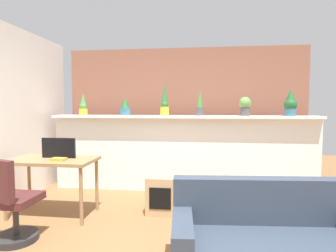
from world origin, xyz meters
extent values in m
plane|color=brown|center=(0.00, 0.00, 0.00)|extent=(12.00, 12.00, 0.00)
cube|color=white|center=(0.00, 2.00, 0.62)|extent=(4.37, 0.16, 1.24)
cube|color=white|center=(0.00, 1.96, 1.26)|extent=(4.37, 0.35, 0.04)
cube|color=#935B47|center=(0.00, 2.60, 1.25)|extent=(4.37, 0.10, 2.50)
cylinder|color=gold|center=(-1.72, 1.99, 1.34)|extent=(0.14, 0.14, 0.11)
sphere|color=#4C9347|center=(-1.72, 1.99, 1.43)|extent=(0.12, 0.12, 0.12)
cone|color=#4C9347|center=(-1.72, 1.99, 1.56)|extent=(0.10, 0.10, 0.21)
cylinder|color=#386B84|center=(-0.96, 1.96, 1.34)|extent=(0.17, 0.17, 0.13)
cone|color=#235B2D|center=(-0.96, 1.96, 1.49)|extent=(0.17, 0.17, 0.16)
cylinder|color=gold|center=(-0.29, 1.98, 1.35)|extent=(0.15, 0.15, 0.15)
sphere|color=#2D7033|center=(-0.29, 1.98, 1.46)|extent=(0.12, 0.12, 0.12)
cone|color=#2D7033|center=(-0.29, 1.98, 1.65)|extent=(0.10, 0.10, 0.32)
cylinder|color=#4C4C51|center=(0.29, 1.96, 1.35)|extent=(0.12, 0.12, 0.13)
cone|color=#3D843D|center=(0.29, 1.96, 1.56)|extent=(0.09, 0.09, 0.30)
cylinder|color=#4C4C51|center=(1.01, 1.93, 1.35)|extent=(0.14, 0.14, 0.14)
sphere|color=#669E4C|center=(1.01, 1.93, 1.49)|extent=(0.19, 0.19, 0.19)
cylinder|color=#386B84|center=(1.70, 1.93, 1.34)|extent=(0.17, 0.17, 0.12)
sphere|color=#235B2D|center=(1.70, 1.93, 1.46)|extent=(0.20, 0.20, 0.20)
cone|color=#235B2D|center=(1.70, 1.93, 1.60)|extent=(0.17, 0.17, 0.20)
cylinder|color=#99754C|center=(-2.09, 0.48, 0.35)|extent=(0.04, 0.04, 0.71)
cylinder|color=#99754C|center=(-1.09, 0.48, 0.35)|extent=(0.04, 0.04, 0.71)
cylinder|color=#99754C|center=(-2.09, 0.98, 0.35)|extent=(0.04, 0.04, 0.71)
cylinder|color=#99754C|center=(-1.09, 0.98, 0.35)|extent=(0.04, 0.04, 0.71)
cube|color=#99754C|center=(-1.59, 0.73, 0.73)|extent=(1.10, 0.60, 0.04)
cube|color=black|center=(-1.54, 0.81, 0.88)|extent=(0.46, 0.04, 0.27)
cylinder|color=#262628|center=(-1.61, 0.01, 0.04)|extent=(0.44, 0.44, 0.07)
cylinder|color=#333333|center=(-1.61, 0.01, 0.24)|extent=(0.06, 0.06, 0.34)
cube|color=#4C2323|center=(-1.61, 0.01, 0.45)|extent=(0.44, 0.44, 0.08)
cube|color=tan|center=(-0.19, 1.02, 0.25)|extent=(0.40, 0.40, 0.50)
cube|color=black|center=(-0.19, 0.83, 0.25)|extent=(0.28, 0.04, 0.28)
cube|color=gold|center=(-1.44, 0.62, 0.77)|extent=(0.18, 0.11, 0.04)
cube|color=#333D4C|center=(0.87, -0.14, 0.60)|extent=(1.57, 0.29, 0.40)
cube|color=#333D4C|center=(0.20, -0.50, 0.48)|extent=(0.22, 0.77, 0.16)
camera|label=1|loc=(0.36, -2.67, 1.43)|focal=30.09mm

